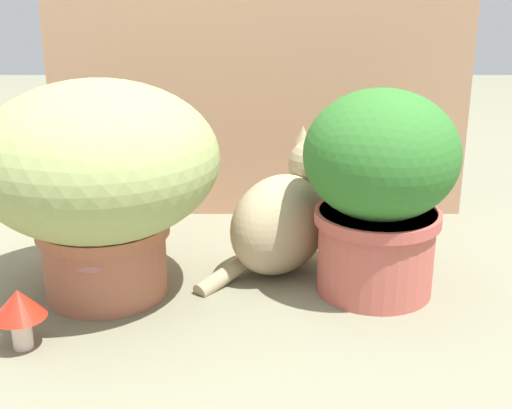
# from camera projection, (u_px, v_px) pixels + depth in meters

# --- Properties ---
(ground_plane) EXTENTS (6.00, 6.00, 0.00)m
(ground_plane) POSITION_uv_depth(u_px,v_px,m) (215.00, 307.00, 1.40)
(ground_plane) COLOR gray
(cardboard_backdrop) EXTENTS (1.09, 0.03, 0.70)m
(cardboard_backdrop) POSITION_uv_depth(u_px,v_px,m) (261.00, 85.00, 1.81)
(cardboard_backdrop) COLOR tan
(cardboard_backdrop) RESTS_ON ground
(grass_planter) EXTENTS (0.48, 0.48, 0.44)m
(grass_planter) POSITION_uv_depth(u_px,v_px,m) (101.00, 173.00, 1.38)
(grass_planter) COLOR #AC624A
(grass_planter) RESTS_ON ground
(leafy_planter) EXTENTS (0.31, 0.31, 0.42)m
(leafy_planter) POSITION_uv_depth(u_px,v_px,m) (381.00, 185.00, 1.40)
(leafy_planter) COLOR #BF5B4F
(leafy_planter) RESTS_ON ground
(cat) EXTENTS (0.34, 0.31, 0.32)m
(cat) POSITION_uv_depth(u_px,v_px,m) (287.00, 217.00, 1.54)
(cat) COLOR tan
(cat) RESTS_ON ground
(mushroom_ornament_pink) EXTENTS (0.08, 0.08, 0.14)m
(mushroom_ornament_pink) POSITION_uv_depth(u_px,v_px,m) (96.00, 267.00, 1.34)
(mushroom_ornament_pink) COLOR silver
(mushroom_ornament_pink) RESTS_ON ground
(mushroom_ornament_red) EXTENTS (0.09, 0.09, 0.11)m
(mushroom_ornament_red) POSITION_uv_depth(u_px,v_px,m) (21.00, 307.00, 1.23)
(mushroom_ornament_red) COLOR beige
(mushroom_ornament_red) RESTS_ON ground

